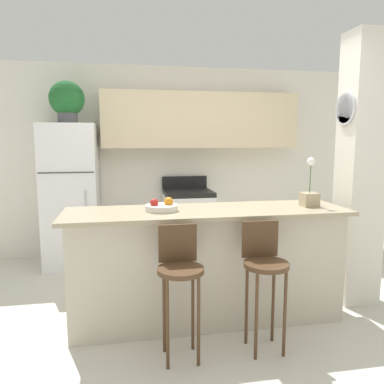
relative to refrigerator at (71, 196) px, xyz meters
The scene contains 12 objects.
ground_plane 2.36m from the refrigerator, 52.01° to the right, with size 14.00×14.00×0.00m, color beige.
wall_back 1.64m from the refrigerator, 11.78° to the left, with size 5.60×0.38×2.55m.
pillar_right 3.30m from the refrigerator, 29.21° to the right, with size 0.38×0.32×2.55m.
counter_bar 2.22m from the refrigerator, 52.01° to the right, with size 2.41×0.68×0.99m.
refrigerator is the anchor object (origin of this frame).
stove_range 1.54m from the refrigerator, ahead, with size 0.62×0.63×1.07m.
bar_stool_left 2.49m from the refrigerator, 65.48° to the right, with size 0.33×0.33×0.96m.
bar_stool_right 2.81m from the refrigerator, 53.53° to the right, with size 0.33×0.33×0.96m.
potted_plant_on_fridge 1.16m from the refrigerator, 116.51° to the left, with size 0.42×0.42×0.51m.
orchid_vase 2.87m from the refrigerator, 37.24° to the right, with size 0.14×0.14×0.44m.
fruit_bowl 1.96m from the refrigerator, 60.79° to the right, with size 0.28×0.28×0.11m.
trash_bin 0.91m from the refrigerator, 22.89° to the right, with size 0.28×0.28×0.38m.
Camera 1 is at (-0.69, -3.06, 1.58)m, focal length 35.00 mm.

